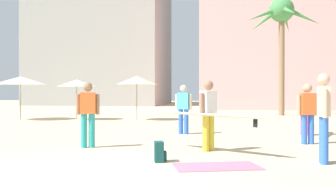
% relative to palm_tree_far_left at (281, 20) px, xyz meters
% --- Properties ---
extents(ground, '(120.00, 120.00, 0.00)m').
position_rel_palm_tree_far_left_xyz_m(ground, '(-5.56, -18.77, -5.97)').
color(ground, '#C6B28C').
extents(hotel_pink, '(17.24, 11.02, 16.19)m').
position_rel_palm_tree_far_left_xyz_m(hotel_pink, '(2.91, 12.14, 2.12)').
color(hotel_pink, pink).
rests_on(hotel_pink, ground).
extents(palm_tree_far_left, '(4.75, 4.85, 7.34)m').
position_rel_palm_tree_far_left_xyz_m(palm_tree_far_left, '(0.00, 0.00, 0.00)').
color(palm_tree_far_left, '#896B4C').
rests_on(palm_tree_far_left, ground).
extents(cafe_umbrella_1, '(2.63, 2.63, 2.26)m').
position_rel_palm_tree_far_left_xyz_m(cafe_umbrella_1, '(-13.97, -6.27, -3.91)').
color(cafe_umbrella_1, gray).
rests_on(cafe_umbrella_1, ground).
extents(cafe_umbrella_2, '(2.01, 2.01, 2.10)m').
position_rel_palm_tree_far_left_xyz_m(cafe_umbrella_2, '(-11.05, -5.83, -4.05)').
color(cafe_umbrella_2, gray).
rests_on(cafe_umbrella_2, ground).
extents(cafe_umbrella_3, '(2.13, 2.13, 2.27)m').
position_rel_palm_tree_far_left_xyz_m(cafe_umbrella_3, '(-7.89, -5.52, -3.91)').
color(cafe_umbrella_3, gray).
rests_on(cafe_umbrella_3, ground).
extents(beach_towel, '(1.82, 1.34, 0.01)m').
position_rel_palm_tree_far_left_xyz_m(beach_towel, '(-3.29, -17.61, -5.96)').
color(beach_towel, '#EF6684').
rests_on(beach_towel, ground).
extents(backpack, '(0.30, 0.34, 0.42)m').
position_rel_palm_tree_far_left_xyz_m(backpack, '(-4.47, -17.28, -5.77)').
color(backpack, '#144242').
rests_on(backpack, ground).
extents(person_mid_center, '(2.85, 1.94, 1.72)m').
position_rel_palm_tree_far_left_xyz_m(person_mid_center, '(-3.57, -15.75, -5.04)').
color(person_mid_center, gold).
rests_on(person_mid_center, ground).
extents(person_mid_right, '(1.31, 2.77, 1.67)m').
position_rel_palm_tree_far_left_xyz_m(person_mid_right, '(-0.59, -11.76, -5.06)').
color(person_mid_right, '#B7337F').
rests_on(person_mid_right, ground).
extents(person_mid_left, '(0.61, 0.30, 1.68)m').
position_rel_palm_tree_far_left_xyz_m(person_mid_left, '(-4.66, -11.85, -5.05)').
color(person_mid_left, blue).
rests_on(person_mid_left, ground).
extents(person_far_right, '(0.61, 0.32, 1.67)m').
position_rel_palm_tree_far_left_xyz_m(person_far_right, '(-0.95, -13.90, -5.06)').
color(person_far_right, blue).
rests_on(person_far_right, ground).
extents(person_far_left, '(0.26, 0.61, 1.80)m').
position_rel_palm_tree_far_left_xyz_m(person_far_left, '(-1.19, -16.92, -4.98)').
color(person_far_left, blue).
rests_on(person_far_left, ground).
extents(person_near_left, '(0.60, 0.34, 1.69)m').
position_rel_palm_tree_far_left_xyz_m(person_near_left, '(-6.68, -15.54, -5.04)').
color(person_near_left, teal).
rests_on(person_near_left, ground).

